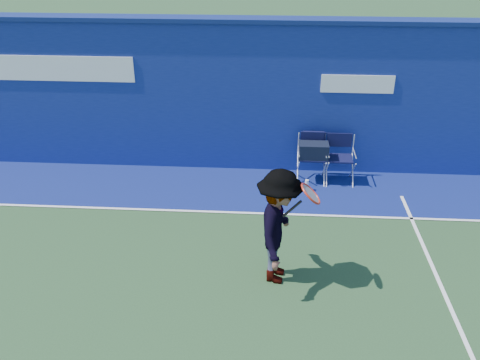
# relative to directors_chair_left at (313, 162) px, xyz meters

# --- Properties ---
(ground) EXTENTS (80.00, 80.00, 0.00)m
(ground) POSITION_rel_directors_chair_left_xyz_m (-2.81, -4.56, -0.41)
(ground) COLOR #254424
(ground) RESTS_ON ground
(stadium_wall) EXTENTS (24.00, 0.50, 3.08)m
(stadium_wall) POSITION_rel_directors_chair_left_xyz_m (-2.81, 0.64, 1.14)
(stadium_wall) COLOR navy
(stadium_wall) RESTS_ON ground
(out_of_bounds_strip) EXTENTS (24.00, 1.80, 0.01)m
(out_of_bounds_strip) POSITION_rel_directors_chair_left_xyz_m (-2.81, -0.46, -0.41)
(out_of_bounds_strip) COLOR navy
(out_of_bounds_strip) RESTS_ON ground
(court_lines) EXTENTS (24.00, 12.00, 0.01)m
(court_lines) POSITION_rel_directors_chair_left_xyz_m (-2.81, -3.96, -0.40)
(court_lines) COLOR white
(court_lines) RESTS_ON out_of_bounds_strip
(directors_chair_left) EXTENTS (0.57, 0.53, 0.97)m
(directors_chair_left) POSITION_rel_directors_chair_left_xyz_m (0.00, 0.00, 0.00)
(directors_chair_left) COLOR silver
(directors_chair_left) RESTS_ON ground
(directors_chair_right) EXTENTS (0.57, 0.51, 0.95)m
(directors_chair_right) POSITION_rel_directors_chair_left_xyz_m (0.52, 0.01, -0.12)
(directors_chair_right) COLOR silver
(directors_chair_right) RESTS_ON ground
(water_bottle) EXTENTS (0.07, 0.07, 0.24)m
(water_bottle) POSITION_rel_directors_chair_left_xyz_m (-0.12, -0.44, -0.30)
(water_bottle) COLOR white
(water_bottle) RESTS_ON ground
(tennis_player) EXTENTS (0.96, 1.22, 1.77)m
(tennis_player) POSITION_rel_directors_chair_left_xyz_m (-0.70, -3.14, 0.47)
(tennis_player) COLOR #EA4738
(tennis_player) RESTS_ON ground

